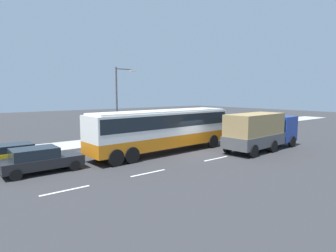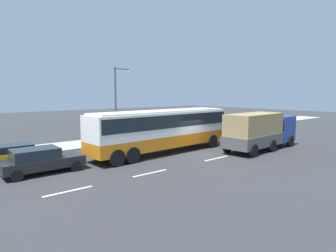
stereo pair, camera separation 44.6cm
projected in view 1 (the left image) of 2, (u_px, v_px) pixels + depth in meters
ground_plane at (193, 152)px, 22.56m from camera, size 120.00×120.00×0.00m
sidewalk_curb at (135, 138)px, 29.13m from camera, size 80.00×4.00×0.15m
lane_centreline at (151, 172)px, 16.84m from camera, size 24.43×0.16×0.01m
coach_bus at (163, 127)px, 22.13m from camera, size 12.34×3.13×3.30m
cargo_truck at (261, 130)px, 23.22m from camera, size 8.00×2.89×3.02m
car_white_minivan at (218, 129)px, 31.17m from camera, size 4.59×2.02×1.44m
car_yellow_taxi at (16, 154)px, 18.56m from camera, size 4.20×1.96×1.37m
car_black_sedan at (40, 159)px, 16.75m from camera, size 4.48×1.99×1.49m
pedestrian_near_curb at (174, 125)px, 31.65m from camera, size 0.32×0.32×1.76m
pedestrian_at_crossing at (171, 126)px, 30.45m from camera, size 0.32×0.32×1.78m
street_lamp at (119, 99)px, 25.82m from camera, size 2.02×0.24×6.77m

